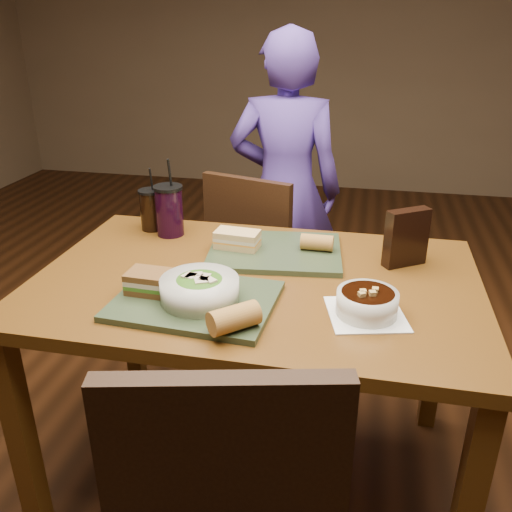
# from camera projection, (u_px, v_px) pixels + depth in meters

# --- Properties ---
(ground) EXTENTS (6.00, 6.00, 0.00)m
(ground) POSITION_uv_depth(u_px,v_px,m) (256.00, 469.00, 1.90)
(ground) COLOR #381C0B
(ground) RESTS_ON ground
(dining_table) EXTENTS (1.30, 0.85, 0.75)m
(dining_table) POSITION_uv_depth(u_px,v_px,m) (256.00, 304.00, 1.63)
(dining_table) COLOR #5A3712
(dining_table) RESTS_ON ground
(chair_far) EXTENTS (0.48, 0.48, 0.88)m
(chair_far) POSITION_uv_depth(u_px,v_px,m) (252.00, 261.00, 2.33)
(chair_far) COLOR black
(chair_far) RESTS_ON ground
(diner) EXTENTS (0.54, 0.36, 1.43)m
(diner) POSITION_uv_depth(u_px,v_px,m) (285.00, 191.00, 2.51)
(diner) COLOR #4C338D
(diner) RESTS_ON ground
(tray_near) EXTENTS (0.44, 0.34, 0.02)m
(tray_near) POSITION_uv_depth(u_px,v_px,m) (195.00, 301.00, 1.45)
(tray_near) COLOR #2C3923
(tray_near) RESTS_ON dining_table
(tray_far) EXTENTS (0.45, 0.36, 0.02)m
(tray_far) POSITION_uv_depth(u_px,v_px,m) (275.00, 252.00, 1.75)
(tray_far) COLOR #2C3923
(tray_far) RESTS_ON dining_table
(salad_bowl) EXTENTS (0.21, 0.21, 0.07)m
(salad_bowl) POSITION_uv_depth(u_px,v_px,m) (200.00, 288.00, 1.42)
(salad_bowl) COLOR silver
(salad_bowl) RESTS_ON tray_near
(soup_bowl) EXTENTS (0.23, 0.23, 0.08)m
(soup_bowl) POSITION_uv_depth(u_px,v_px,m) (367.00, 303.00, 1.39)
(soup_bowl) COLOR white
(soup_bowl) RESTS_ON dining_table
(sandwich_near) EXTENTS (0.13, 0.09, 0.06)m
(sandwich_near) POSITION_uv_depth(u_px,v_px,m) (151.00, 282.00, 1.47)
(sandwich_near) COLOR #593819
(sandwich_near) RESTS_ON tray_near
(sandwich_far) EXTENTS (0.15, 0.09, 0.06)m
(sandwich_far) POSITION_uv_depth(u_px,v_px,m) (237.00, 239.00, 1.75)
(sandwich_far) COLOR tan
(sandwich_far) RESTS_ON tray_far
(baguette_near) EXTENTS (0.13, 0.13, 0.06)m
(baguette_near) POSITION_uv_depth(u_px,v_px,m) (234.00, 318.00, 1.29)
(baguette_near) COLOR #AD7533
(baguette_near) RESTS_ON tray_near
(baguette_far) EXTENTS (0.10, 0.05, 0.05)m
(baguette_far) POSITION_uv_depth(u_px,v_px,m) (317.00, 242.00, 1.73)
(baguette_far) COLOR #AD7533
(baguette_far) RESTS_ON tray_far
(cup_cola) EXTENTS (0.08, 0.08, 0.23)m
(cup_cola) POSITION_uv_depth(u_px,v_px,m) (151.00, 209.00, 1.93)
(cup_cola) COLOR black
(cup_cola) RESTS_ON dining_table
(cup_berry) EXTENTS (0.10, 0.10, 0.27)m
(cup_berry) POSITION_uv_depth(u_px,v_px,m) (169.00, 210.00, 1.88)
(cup_berry) COLOR black
(cup_berry) RESTS_ON dining_table
(chip_bag) EXTENTS (0.14, 0.11, 0.18)m
(chip_bag) POSITION_uv_depth(u_px,v_px,m) (406.00, 238.00, 1.65)
(chip_bag) COLOR black
(chip_bag) RESTS_ON dining_table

